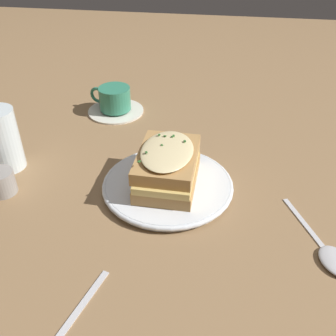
{
  "coord_description": "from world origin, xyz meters",
  "views": [
    {
      "loc": [
        -0.07,
        0.54,
        0.43
      ],
      "look_at": [
        0.01,
        -0.0,
        0.04
      ],
      "focal_mm": 42.0,
      "sensor_mm": 36.0,
      "label": 1
    }
  ],
  "objects_px": {
    "dinner_plate": "(168,184)",
    "condiment_pot": "(1,182)",
    "sandwich": "(168,166)",
    "spoon": "(333,257)",
    "water_glass": "(2,140)",
    "teacup_with_saucer": "(115,102)"
  },
  "relations": [
    {
      "from": "dinner_plate",
      "to": "sandwich",
      "type": "height_order",
      "value": "sandwich"
    },
    {
      "from": "dinner_plate",
      "to": "sandwich",
      "type": "distance_m",
      "value": 0.04
    },
    {
      "from": "teacup_with_saucer",
      "to": "condiment_pot",
      "type": "height_order",
      "value": "teacup_with_saucer"
    },
    {
      "from": "dinner_plate",
      "to": "water_glass",
      "type": "xyz_separation_m",
      "value": [
        0.31,
        -0.02,
        0.05
      ]
    },
    {
      "from": "spoon",
      "to": "dinner_plate",
      "type": "bearing_deg",
      "value": -49.88
    },
    {
      "from": "dinner_plate",
      "to": "spoon",
      "type": "bearing_deg",
      "value": 153.85
    },
    {
      "from": "condiment_pot",
      "to": "spoon",
      "type": "bearing_deg",
      "value": 172.44
    },
    {
      "from": "teacup_with_saucer",
      "to": "spoon",
      "type": "height_order",
      "value": "teacup_with_saucer"
    },
    {
      "from": "water_glass",
      "to": "condiment_pot",
      "type": "bearing_deg",
      "value": 110.9
    },
    {
      "from": "teacup_with_saucer",
      "to": "spoon",
      "type": "relative_size",
      "value": 0.76
    },
    {
      "from": "sandwich",
      "to": "spoon",
      "type": "bearing_deg",
      "value": 153.74
    },
    {
      "from": "dinner_plate",
      "to": "spoon",
      "type": "relative_size",
      "value": 1.34
    },
    {
      "from": "sandwich",
      "to": "spoon",
      "type": "distance_m",
      "value": 0.29
    },
    {
      "from": "water_glass",
      "to": "condiment_pot",
      "type": "height_order",
      "value": "water_glass"
    },
    {
      "from": "dinner_plate",
      "to": "water_glass",
      "type": "bearing_deg",
      "value": -3.76
    },
    {
      "from": "sandwich",
      "to": "water_glass",
      "type": "bearing_deg",
      "value": -3.58
    },
    {
      "from": "teacup_with_saucer",
      "to": "water_glass",
      "type": "distance_m",
      "value": 0.29
    },
    {
      "from": "dinner_plate",
      "to": "condiment_pot",
      "type": "relative_size",
      "value": 4.78
    },
    {
      "from": "sandwich",
      "to": "teacup_with_saucer",
      "type": "xyz_separation_m",
      "value": [
        0.17,
        -0.27,
        -0.02
      ]
    },
    {
      "from": "teacup_with_saucer",
      "to": "water_glass",
      "type": "xyz_separation_m",
      "value": [
        0.14,
        0.25,
        0.03
      ]
    },
    {
      "from": "teacup_with_saucer",
      "to": "condiment_pot",
      "type": "bearing_deg",
      "value": 85.59
    },
    {
      "from": "water_glass",
      "to": "spoon",
      "type": "xyz_separation_m",
      "value": [
        -0.57,
        0.15,
        -0.05
      ]
    }
  ]
}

